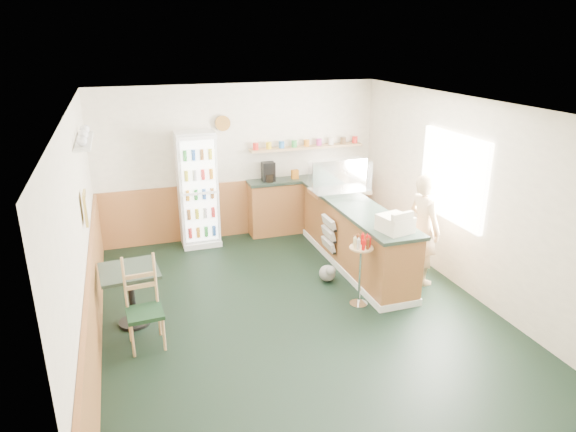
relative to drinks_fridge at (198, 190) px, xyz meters
name	(u,v)px	position (x,y,z in m)	size (l,w,h in m)	color
ground	(296,311)	(0.82, -2.74, -0.98)	(6.00, 6.00, 0.00)	black
room_envelope	(263,188)	(0.59, -2.01, 0.54)	(5.04, 6.02, 2.72)	#F0E5CD
service_counter	(355,238)	(2.17, -1.67, -0.52)	(0.68, 3.01, 1.01)	#A86036
back_counter	(307,201)	(2.00, 0.06, -0.43)	(2.24, 0.42, 1.69)	#A86036
drinks_fridge	(198,190)	(0.00, 0.00, 0.00)	(0.65, 0.54, 1.97)	white
display_case	(340,177)	(2.17, -1.02, 0.29)	(0.95, 0.50, 0.54)	silver
cash_register	(395,224)	(2.17, -2.84, 0.14)	(0.37, 0.39, 0.22)	beige
shopkeeper	(424,229)	(2.87, -2.46, -0.16)	(0.55, 0.40, 1.65)	tan
condiment_stand	(361,259)	(1.69, -2.84, -0.31)	(0.32, 0.32, 0.99)	silver
newspaper_rack	(329,234)	(1.81, -1.46, -0.49)	(0.09, 0.46, 0.54)	black
cafe_table	(131,286)	(-1.23, -2.39, -0.45)	(0.74, 0.74, 0.76)	black
cafe_chair	(143,299)	(-1.11, -2.86, -0.41)	(0.43, 0.43, 1.09)	#15301B
dog_doorstop	(328,273)	(1.55, -2.07, -0.84)	(0.24, 0.32, 0.29)	gray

